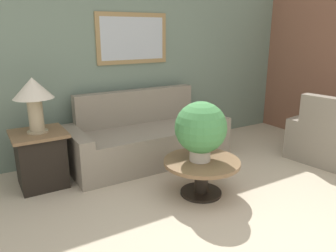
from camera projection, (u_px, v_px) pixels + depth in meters
name	position (u px, v px, depth m)	size (l,w,h in m)	color
wall_back	(122.00, 63.00, 4.67)	(7.90, 0.09, 2.60)	slate
couch_main	(147.00, 139.00, 4.53)	(2.15, 0.90, 0.95)	gray
armchair	(335.00, 141.00, 4.49)	(1.03, 1.17, 0.95)	gray
coffee_table	(202.00, 169.00, 3.57)	(0.83, 0.83, 0.40)	black
side_table	(41.00, 158.00, 3.78)	(0.59, 0.59, 0.65)	black
table_lamp	(33.00, 94.00, 3.57)	(0.44, 0.44, 0.62)	tan
potted_plant_on_table	(201.00, 129.00, 3.44)	(0.55, 0.55, 0.65)	beige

